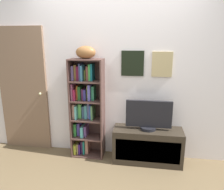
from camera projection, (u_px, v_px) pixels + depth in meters
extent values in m
cube|color=silver|center=(115.00, 79.00, 3.15)|extent=(4.80, 0.06, 2.38)
cube|color=black|center=(133.00, 63.00, 3.01)|extent=(0.32, 0.02, 0.36)
cube|color=#959AB4|center=(133.00, 63.00, 3.01)|extent=(0.27, 0.01, 0.31)
cube|color=tan|center=(162.00, 64.00, 2.95)|extent=(0.28, 0.02, 0.35)
cube|color=tan|center=(162.00, 64.00, 2.95)|extent=(0.23, 0.01, 0.30)
cube|color=#4E3530|center=(72.00, 109.00, 3.19)|extent=(0.02, 0.28, 1.49)
cube|color=#4E3530|center=(103.00, 110.00, 3.12)|extent=(0.02, 0.28, 1.49)
cube|color=#4E3530|center=(90.00, 107.00, 3.28)|extent=(0.49, 0.01, 1.49)
cube|color=#4E3530|center=(89.00, 154.00, 3.33)|extent=(0.45, 0.27, 0.02)
cube|color=#4E3530|center=(88.00, 137.00, 3.26)|extent=(0.45, 0.27, 0.02)
cube|color=#4E3530|center=(88.00, 119.00, 3.19)|extent=(0.45, 0.27, 0.02)
cube|color=#4E3530|center=(87.00, 101.00, 3.12)|extent=(0.45, 0.27, 0.02)
cube|color=#4E3530|center=(87.00, 81.00, 3.05)|extent=(0.45, 0.27, 0.02)
cube|color=#4E3530|center=(86.00, 60.00, 2.97)|extent=(0.45, 0.27, 0.02)
cube|color=#B1C036|center=(77.00, 147.00, 3.36)|extent=(0.03, 0.22, 0.16)
cube|color=tan|center=(79.00, 147.00, 3.37)|extent=(0.02, 0.19, 0.16)
cube|color=#411F6D|center=(81.00, 147.00, 3.36)|extent=(0.03, 0.20, 0.16)
cube|color=#4B2B54|center=(83.00, 146.00, 3.37)|extent=(0.03, 0.16, 0.20)
cube|color=#187668|center=(85.00, 146.00, 3.35)|extent=(0.02, 0.19, 0.21)
cube|color=tan|center=(88.00, 144.00, 3.35)|extent=(0.04, 0.16, 0.25)
cube|color=green|center=(76.00, 128.00, 3.31)|extent=(0.04, 0.17, 0.20)
cube|color=#5944B0|center=(79.00, 128.00, 3.31)|extent=(0.04, 0.15, 0.20)
cube|color=#8A5DA3|center=(82.00, 130.00, 3.31)|extent=(0.02, 0.15, 0.15)
cube|color=#50AEB0|center=(83.00, 130.00, 3.27)|extent=(0.04, 0.22, 0.17)
cube|color=#6A4582|center=(86.00, 130.00, 3.28)|extent=(0.04, 0.18, 0.17)
cube|color=tan|center=(75.00, 110.00, 3.22)|extent=(0.04, 0.19, 0.22)
cube|color=#61BBB7|center=(78.00, 111.00, 3.20)|extent=(0.03, 0.22, 0.21)
cube|color=#5FBC55|center=(81.00, 110.00, 3.23)|extent=(0.04, 0.15, 0.22)
cube|color=#3E5378|center=(84.00, 111.00, 3.23)|extent=(0.04, 0.14, 0.19)
cube|color=teal|center=(87.00, 111.00, 3.21)|extent=(0.04, 0.17, 0.21)
cube|color=#6F6CA7|center=(89.00, 110.00, 3.21)|extent=(0.03, 0.15, 0.24)
cube|color=#3252AE|center=(91.00, 111.00, 3.19)|extent=(0.03, 0.17, 0.22)
cube|color=#4A784A|center=(93.00, 111.00, 3.17)|extent=(0.03, 0.21, 0.22)
cube|color=#934A6D|center=(74.00, 91.00, 3.14)|extent=(0.02, 0.22, 0.24)
cube|color=#9B1F42|center=(76.00, 94.00, 3.15)|extent=(0.03, 0.21, 0.16)
cube|color=#C06524|center=(78.00, 92.00, 3.16)|extent=(0.03, 0.16, 0.21)
cube|color=#215123|center=(81.00, 92.00, 3.14)|extent=(0.04, 0.18, 0.20)
cube|color=#803674|center=(84.00, 94.00, 3.16)|extent=(0.04, 0.14, 0.16)
cube|color=navy|center=(86.00, 94.00, 3.13)|extent=(0.03, 0.19, 0.16)
cube|color=#9BAF39|center=(89.00, 92.00, 3.14)|extent=(0.03, 0.14, 0.21)
cube|color=#605DBD|center=(90.00, 92.00, 3.11)|extent=(0.04, 0.19, 0.23)
cube|color=#307C55|center=(94.00, 93.00, 3.13)|extent=(0.04, 0.16, 0.21)
cube|color=slate|center=(74.00, 73.00, 3.09)|extent=(0.04, 0.17, 0.21)
cube|color=brown|center=(77.00, 72.00, 3.08)|extent=(0.04, 0.17, 0.22)
cube|color=#5B112F|center=(79.00, 73.00, 3.07)|extent=(0.04, 0.19, 0.21)
cube|color=navy|center=(81.00, 72.00, 3.05)|extent=(0.02, 0.21, 0.25)
cube|color=teal|center=(83.00, 73.00, 3.05)|extent=(0.03, 0.21, 0.22)
cube|color=#4F5D21|center=(86.00, 75.00, 3.08)|extent=(0.02, 0.15, 0.15)
cube|color=brown|center=(88.00, 73.00, 3.07)|extent=(0.04, 0.14, 0.20)
cube|color=green|center=(91.00, 72.00, 3.05)|extent=(0.03, 0.16, 0.23)
cube|color=#13636C|center=(93.00, 72.00, 3.04)|extent=(0.03, 0.17, 0.24)
ellipsoid|color=brown|center=(86.00, 52.00, 2.95)|extent=(0.29, 0.19, 0.18)
cube|color=#2C251C|center=(147.00, 145.00, 3.10)|extent=(0.99, 0.37, 0.51)
cube|color=black|center=(147.00, 151.00, 2.92)|extent=(0.89, 0.01, 0.32)
cylinder|color=black|center=(148.00, 128.00, 3.03)|extent=(0.22, 0.22, 0.04)
cube|color=black|center=(149.00, 114.00, 2.98)|extent=(0.64, 0.04, 0.39)
cube|color=silver|center=(149.00, 114.00, 2.96)|extent=(0.60, 0.01, 0.35)
cube|color=#7C5E48|center=(24.00, 90.00, 3.37)|extent=(0.79, 0.04, 1.96)
cube|color=brown|center=(20.00, 66.00, 3.26)|extent=(0.50, 0.01, 0.70)
cube|color=brown|center=(26.00, 116.00, 3.46)|extent=(0.50, 0.01, 0.70)
sphere|color=tan|center=(40.00, 94.00, 3.29)|extent=(0.04, 0.04, 0.04)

